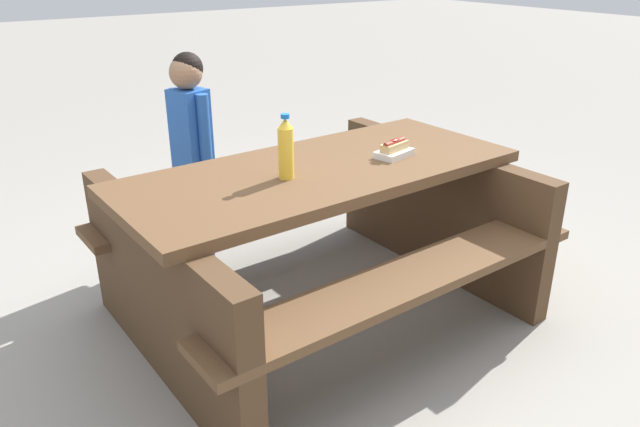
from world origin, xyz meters
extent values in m
plane|color=gray|center=(0.00, 0.00, 0.00)|extent=(30.00, 30.00, 0.00)
cube|color=brown|center=(0.00, 0.00, 0.72)|extent=(1.83, 0.83, 0.05)
cube|color=brown|center=(-0.02, 0.56, 0.43)|extent=(1.81, 0.36, 0.04)
cube|color=brown|center=(0.02, -0.56, 0.43)|extent=(1.81, 0.36, 0.04)
cube|color=#4D3520|center=(0.78, 0.03, 0.35)|extent=(0.16, 1.40, 0.70)
cube|color=#4D3520|center=(-0.78, -0.03, 0.35)|extent=(0.16, 1.40, 0.70)
cylinder|color=yellow|center=(-0.20, -0.04, 0.86)|extent=(0.06, 0.06, 0.22)
cone|color=yellow|center=(-0.20, -0.04, 0.99)|extent=(0.06, 0.06, 0.04)
cylinder|color=blue|center=(-0.20, -0.04, 1.01)|extent=(0.04, 0.04, 0.02)
cube|color=white|center=(0.36, -0.07, 0.77)|extent=(0.20, 0.15, 0.03)
cube|color=#D8B272|center=(0.36, -0.07, 0.80)|extent=(0.16, 0.09, 0.04)
cylinder|color=maroon|center=(0.36, -0.07, 0.82)|extent=(0.14, 0.06, 0.03)
ellipsoid|color=maroon|center=(0.36, -0.07, 0.83)|extent=(0.07, 0.04, 0.01)
cylinder|color=#3F334C|center=(-0.20, 0.87, 0.26)|extent=(0.08, 0.08, 0.52)
cylinder|color=#3F334C|center=(-0.23, 0.98, 0.26)|extent=(0.08, 0.08, 0.52)
cube|color=#2659B2|center=(-0.21, 0.92, 0.74)|extent=(0.21, 0.21, 0.44)
cylinder|color=#2659B2|center=(-0.18, 0.82, 0.76)|extent=(0.06, 0.06, 0.37)
cylinder|color=#2659B2|center=(-0.25, 1.03, 0.76)|extent=(0.06, 0.06, 0.37)
sphere|color=#997051|center=(-0.21, 0.92, 1.04)|extent=(0.17, 0.17, 0.17)
sphere|color=black|center=(-0.20, 0.93, 1.07)|extent=(0.16, 0.16, 0.16)
camera|label=1|loc=(-1.44, -2.11, 1.63)|focal=34.30mm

